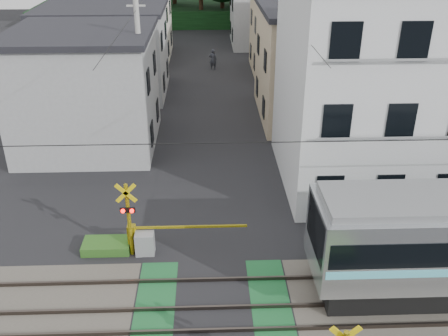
{
  "coord_description": "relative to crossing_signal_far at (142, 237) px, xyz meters",
  "views": [
    {
      "loc": [
        -0.1,
        -11.89,
        11.43
      ],
      "look_at": [
        0.52,
        5.0,
        2.87
      ],
      "focal_mm": 40.0,
      "sensor_mm": 36.0,
      "label": 1
    }
  ],
  "objects": [
    {
      "name": "ground",
      "position": [
        2.59,
        -3.65,
        -0.71
      ],
      "size": [
        120.0,
        120.0,
        0.0
      ],
      "primitive_type": "plane",
      "color": "black"
    },
    {
      "name": "track_bed",
      "position": [
        2.59,
        -3.65,
        -0.67
      ],
      "size": [
        120.0,
        120.0,
        0.14
      ],
      "color": "#47423A",
      "rests_on": "ground"
    },
    {
      "name": "crossing_signal_far",
      "position": [
        0.0,
        0.0,
        0.0
      ],
      "size": [
        4.74,
        0.65,
        3.09
      ],
      "color": "yellow",
      "rests_on": "ground"
    },
    {
      "name": "apartment_block",
      "position": [
        11.09,
        5.84,
        3.94
      ],
      "size": [
        10.2,
        8.36,
        9.3
      ],
      "color": "silver",
      "rests_on": "ground"
    },
    {
      "name": "houses_row",
      "position": [
        2.84,
        22.27,
        2.53
      ],
      "size": [
        22.07,
        31.35,
        6.8
      ],
      "color": "#9A9C9E",
      "rests_on": "ground"
    },
    {
      "name": "catenary",
      "position": [
        8.59,
        -3.62,
        2.98
      ],
      "size": [
        60.0,
        5.04,
        7.0
      ],
      "color": "#2D2D33",
      "rests_on": "ground"
    },
    {
      "name": "utility_poles",
      "position": [
        1.53,
        19.35,
        3.37
      ],
      "size": [
        7.9,
        42.0,
        8.0
      ],
      "color": "#A5A5A0",
      "rests_on": "ground"
    },
    {
      "name": "pedestrian",
      "position": [
        3.07,
        25.16,
        0.15
      ],
      "size": [
        0.69,
        0.52,
        1.72
      ],
      "primitive_type": "imported",
      "rotation": [
        0.0,
        0.0,
        2.96
      ],
      "color": "#2F323B",
      "rests_on": "ground"
    },
    {
      "name": "weed_patches",
      "position": [
        4.34,
        -3.74,
        -0.53
      ],
      "size": [
        10.25,
        8.8,
        0.4
      ],
      "color": "#2D5E1E",
      "rests_on": "ground"
    }
  ]
}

